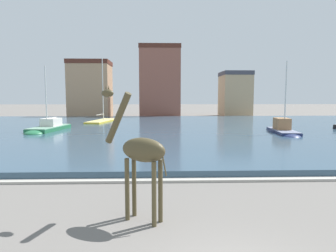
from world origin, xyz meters
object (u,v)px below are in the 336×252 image
giraffe_statue (140,152)px  sailboat_navy (284,131)px  sailboat_green (47,129)px  sailboat_yellow (104,122)px

giraffe_statue → sailboat_navy: sailboat_navy is taller
giraffe_statue → sailboat_green: bearing=116.9°
sailboat_navy → sailboat_green: sailboat_navy is taller
sailboat_yellow → sailboat_navy: size_ratio=1.27×
sailboat_yellow → sailboat_green: size_ratio=1.31×
giraffe_statue → sailboat_green: size_ratio=0.61×
giraffe_statue → sailboat_green: (-10.96, 21.64, -1.65)m
giraffe_statue → sailboat_yellow: 34.17m
sailboat_yellow → giraffe_statue: bearing=-77.8°
sailboat_yellow → sailboat_green: sailboat_yellow is taller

